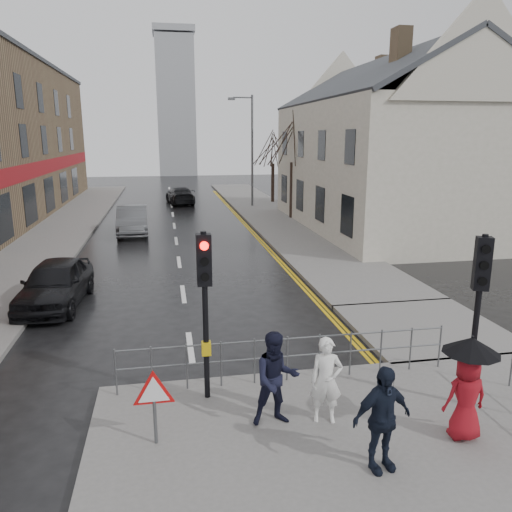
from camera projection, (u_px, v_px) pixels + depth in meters
name	position (u px, v px, depth m)	size (l,w,h in m)	color
ground	(198.00, 409.00, 9.88)	(120.00, 120.00, 0.00)	black
left_pavement	(67.00, 222.00, 30.72)	(4.00, 44.00, 0.14)	#605E5B
right_pavement	(267.00, 212.00, 34.91)	(4.00, 40.00, 0.14)	#605E5B
pavement_bridge_right	(425.00, 328.00, 13.87)	(4.00, 4.20, 0.14)	#605E5B
building_right_cream	(388.00, 145.00, 28.07)	(9.00, 16.40, 10.10)	beige
church_tower	(176.00, 107.00, 67.31)	(5.00, 5.00, 18.00)	#989BA0
traffic_signal_near_left	(205.00, 287.00, 9.53)	(0.28, 0.27, 3.40)	black
traffic_signal_near_right	(479.00, 291.00, 9.25)	(0.34, 0.33, 3.40)	black
guard_railing_front	(287.00, 349.00, 10.59)	(7.14, 0.04, 1.00)	#595B5E
warning_sign	(154.00, 395.00, 8.34)	(0.80, 0.07, 1.35)	#595B5E
street_lamp	(250.00, 144.00, 36.57)	(1.83, 0.25, 8.00)	#595B5E
tree_near	(293.00, 138.00, 31.02)	(2.40, 2.40, 6.58)	#31241B
tree_far	(273.00, 147.00, 38.93)	(2.40, 2.40, 5.64)	#31241B
pedestrian_a	(326.00, 380.00, 9.05)	(0.59, 0.39, 1.62)	white
pedestrian_b	(276.00, 379.00, 8.96)	(0.85, 0.67, 1.76)	black
pedestrian_with_umbrella	(468.00, 381.00, 8.47)	(0.96, 0.96, 1.87)	maroon
pedestrian_d	(382.00, 419.00, 7.71)	(1.02, 0.42, 1.74)	black
car_parked	(55.00, 283.00, 15.74)	(1.74, 4.32, 1.47)	black
car_mid	(132.00, 220.00, 27.33)	(1.61, 4.62, 1.52)	#494C4F
car_far	(180.00, 195.00, 39.49)	(1.87, 4.59, 1.33)	black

